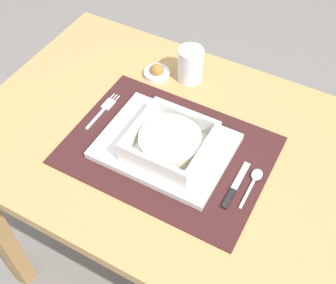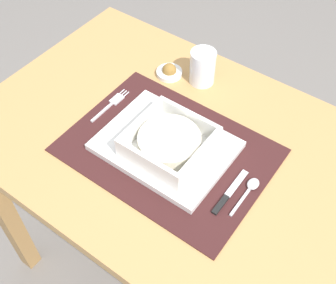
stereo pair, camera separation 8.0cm
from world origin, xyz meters
The scene contains 10 objects.
ground_plane centered at (0.00, 0.00, 0.00)m, with size 6.00×6.00×0.00m, color slate.
dining_table centered at (0.00, 0.00, 0.60)m, with size 0.92×0.65×0.71m.
placemat centered at (0.02, -0.03, 0.72)m, with size 0.45×0.33×0.00m, color #381919.
serving_plate centered at (0.02, -0.03, 0.73)m, with size 0.29×0.22×0.02m, color white.
porridge_bowl centered at (0.03, -0.04, 0.76)m, with size 0.17×0.17×0.05m.
fork centered at (-0.17, 0.00, 0.72)m, with size 0.02×0.13×0.00m.
spoon centered at (0.23, -0.02, 0.72)m, with size 0.02×0.11×0.01m.
butter_knife centered at (0.20, -0.06, 0.72)m, with size 0.01×0.13×0.01m.
drinking_glass centered at (-0.04, 0.21, 0.76)m, with size 0.07×0.07×0.09m.
condiment_saucer centered at (-0.12, 0.18, 0.72)m, with size 0.07×0.07×0.04m.
Camera 2 is at (0.39, -0.53, 1.49)m, focal length 46.45 mm.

